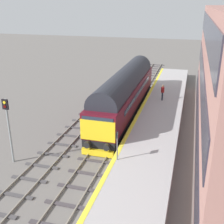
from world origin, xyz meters
TOP-DOWN VIEW (x-y plane):
  - ground_plane at (0.00, 0.00)m, footprint 140.00×140.00m
  - track_main at (0.00, 0.00)m, footprint 2.50×60.00m
  - track_adjacent_west at (-3.28, 0.00)m, footprint 2.50×60.00m
  - station_platform at (3.60, 0.00)m, footprint 4.00×44.00m
  - diesel_locomotive at (0.00, 3.69)m, footprint 2.74×17.72m
  - signal_post_near at (-5.55, -7.46)m, footprint 0.44×0.22m
  - platform_number_sign at (1.94, -6.80)m, footprint 0.10×0.44m
  - waiting_passenger at (3.41, 6.40)m, footprint 0.37×0.51m

SIDE VIEW (x-z plane):
  - ground_plane at x=0.00m, z-range 0.00..0.00m
  - track_main at x=0.00m, z-range -0.02..0.13m
  - track_adjacent_west at x=-3.28m, z-range -0.02..0.13m
  - station_platform at x=3.60m, z-range 0.00..1.01m
  - waiting_passenger at x=3.41m, z-range 1.17..2.81m
  - platform_number_sign at x=1.94m, z-range 1.33..3.27m
  - diesel_locomotive at x=0.00m, z-range 0.14..4.82m
  - signal_post_near at x=-5.55m, z-range 0.56..5.30m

